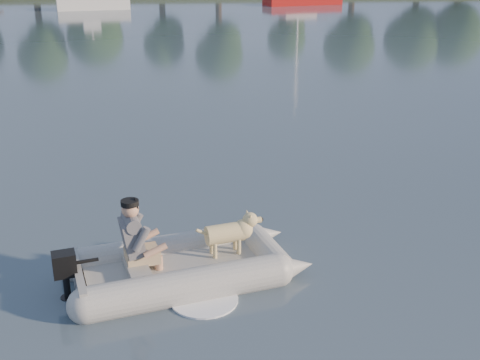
{
  "coord_description": "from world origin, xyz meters",
  "views": [
    {
      "loc": [
        -0.65,
        -7.37,
        4.29
      ],
      "look_at": [
        0.27,
        1.93,
        0.75
      ],
      "focal_mm": 45.0,
      "sensor_mm": 36.0,
      "label": 1
    }
  ],
  "objects_px": {
    "dinghy": "(183,240)",
    "dog": "(225,236)",
    "sailboat": "(302,0)"
  },
  "relations": [
    {
      "from": "dinghy",
      "to": "dog",
      "type": "height_order",
      "value": "dinghy"
    },
    {
      "from": "dog",
      "to": "sailboat",
      "type": "xyz_separation_m",
      "value": [
        10.21,
        46.12,
        -0.09
      ]
    },
    {
      "from": "dinghy",
      "to": "sailboat",
      "type": "relative_size",
      "value": 0.49
    },
    {
      "from": "dinghy",
      "to": "sailboat",
      "type": "bearing_deg",
      "value": 62.43
    },
    {
      "from": "dog",
      "to": "sailboat",
      "type": "distance_m",
      "value": 47.24
    },
    {
      "from": "dinghy",
      "to": "dog",
      "type": "distance_m",
      "value": 0.63
    },
    {
      "from": "dinghy",
      "to": "dog",
      "type": "xyz_separation_m",
      "value": [
        0.59,
        0.2,
        -0.07
      ]
    },
    {
      "from": "sailboat",
      "to": "dinghy",
      "type": "bearing_deg",
      "value": -118.55
    },
    {
      "from": "dog",
      "to": "dinghy",
      "type": "bearing_deg",
      "value": -175.43
    },
    {
      "from": "dog",
      "to": "sailboat",
      "type": "height_order",
      "value": "sailboat"
    }
  ]
}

